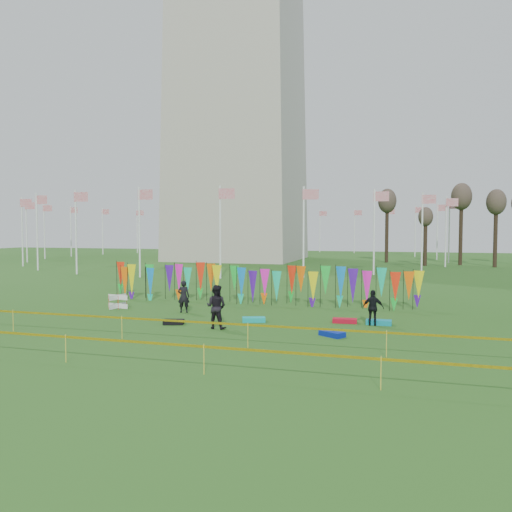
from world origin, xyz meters
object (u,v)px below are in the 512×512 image
(kite_bag_turquoise, at_px, (254,320))
(kite_bag_black, at_px, (174,322))
(kite_bag_blue, at_px, (332,334))
(kite_bag_red, at_px, (345,321))
(box_kite, at_px, (118,301))
(person_right, at_px, (373,308))
(person_left, at_px, (184,296))
(person_mid, at_px, (216,307))
(kite_bag_teal, at_px, (379,322))

(kite_bag_turquoise, relative_size, kite_bag_black, 1.16)
(kite_bag_blue, distance_m, kite_bag_red, 3.03)
(box_kite, distance_m, person_right, 13.43)
(person_left, bearing_deg, kite_bag_blue, 141.50)
(person_mid, bearing_deg, box_kite, -23.28)
(box_kite, relative_size, kite_bag_turquoise, 0.72)
(kite_bag_black, bearing_deg, box_kite, 146.09)
(person_right, xyz_separation_m, kite_bag_red, (-1.26, 0.29, -0.69))
(box_kite, height_order, kite_bag_black, box_kite)
(box_kite, bearing_deg, kite_bag_black, -33.91)
(person_left, height_order, kite_bag_black, person_left)
(box_kite, xyz_separation_m, person_right, (13.38, -1.07, 0.41))
(person_mid, xyz_separation_m, kite_bag_blue, (4.96, -0.19, -0.83))
(person_mid, height_order, kite_bag_teal, person_mid)
(person_left, relative_size, kite_bag_black, 1.84)
(person_mid, distance_m, kite_bag_teal, 7.24)
(person_left, bearing_deg, person_right, 160.48)
(person_right, relative_size, kite_bag_black, 1.75)
(person_mid, bearing_deg, person_left, -43.76)
(person_mid, height_order, kite_bag_red, person_mid)
(kite_bag_blue, bearing_deg, person_right, 62.60)
(box_kite, xyz_separation_m, person_mid, (7.01, -3.62, 0.56))
(person_left, distance_m, kite_bag_turquoise, 4.45)
(kite_bag_turquoise, height_order, kite_bag_teal, kite_bag_teal)
(kite_bag_turquoise, distance_m, kite_bag_black, 3.62)
(person_left, relative_size, person_mid, 0.88)
(person_mid, distance_m, person_right, 6.87)
(box_kite, xyz_separation_m, kite_bag_turquoise, (8.10, -1.69, -0.27))
(person_mid, relative_size, kite_bag_black, 2.09)
(person_mid, relative_size, kite_bag_teal, 1.70)
(kite_bag_red, bearing_deg, person_right, -13.06)
(box_kite, bearing_deg, kite_bag_teal, -3.32)
(person_left, distance_m, kite_bag_teal, 9.71)
(box_kite, distance_m, kite_bag_blue, 12.56)
(person_mid, relative_size, person_right, 1.19)
(person_left, distance_m, kite_bag_red, 8.22)
(box_kite, relative_size, kite_bag_blue, 0.76)
(box_kite, height_order, kite_bag_turquoise, box_kite)
(person_left, distance_m, person_mid, 4.54)
(kite_bag_red, bearing_deg, kite_bag_black, -161.22)
(box_kite, height_order, person_left, person_left)
(kite_bag_turquoise, distance_m, kite_bag_blue, 4.40)
(box_kite, relative_size, kite_bag_teal, 0.68)
(kite_bag_teal, bearing_deg, kite_bag_blue, -118.78)
(kite_bag_blue, bearing_deg, kite_bag_turquoise, 151.28)
(person_left, xyz_separation_m, kite_bag_teal, (9.66, -0.53, -0.72))
(kite_bag_red, distance_m, kite_bag_black, 7.69)
(kite_bag_turquoise, relative_size, kite_bag_teal, 0.94)
(person_right, xyz_separation_m, kite_bag_black, (-8.54, -2.18, -0.68))
(person_left, relative_size, person_right, 1.05)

